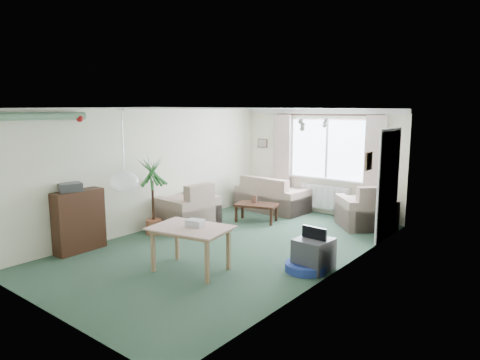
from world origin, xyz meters
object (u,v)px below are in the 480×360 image
Objects in this scene: armchair_left at (187,205)px; armchair_corner at (366,205)px; dining_table at (191,250)px; tv_cube at (314,254)px; houseplant at (153,195)px; bookshelf at (79,221)px; pet_bed at (306,267)px; sofa at (273,193)px; coffee_table at (256,213)px.

armchair_corner is at bearing 133.04° from armchair_left.
tv_cube is (1.42, 1.17, -0.09)m from dining_table.
dining_table is 1.97× the size of tv_cube.
dining_table is at bearing -25.42° from houseplant.
armchair_left is at bearing 79.65° from bookshelf.
houseplant is at bearing -177.74° from pet_bed.
armchair_corner is 4.10m from dining_table.
bookshelf is 3.94m from tv_cube.
sofa reaches higher than dining_table.
armchair_corner is at bearing 95.47° from pet_bed.
coffee_table is 0.57× the size of houseplant.
houseplant is 3.36m from pet_bed.
bookshelf is (-0.34, -2.20, 0.06)m from armchair_left.
bookshelf is at bearing 11.98° from armchair_corner.
pet_bed is at bearing 2.26° from houseplant.
armchair_corner is 3.66m from armchair_left.
pet_bed is (2.27, -1.84, -0.14)m from coffee_table.
armchair_left is 3.22m from pet_bed.
armchair_left reaches higher than coffee_table.
armchair_corner is 0.97× the size of dining_table.
coffee_table is 3.04m from dining_table.
coffee_table is (0.32, -1.09, -0.22)m from sofa.
coffee_table is 2.93m from pet_bed.
armchair_left is at bearing 78.70° from houseplant.
armchair_left is 0.68× the size of houseplant.
armchair_corner is 4.29m from houseplant.
armchair_left is 1.19× the size of coffee_table.
armchair_corner is 0.96× the size of bookshelf.
pet_bed is (1.36, 1.05, -0.26)m from dining_table.
sofa reaches higher than coffee_table.
sofa is 1.89× the size of coffee_table.
houseplant is 1.46× the size of dining_table.
dining_table is 1.73m from pet_bed.
coffee_table is at bearing 149.12° from armchair_left.
coffee_table is at bearing 69.03° from bookshelf.
sofa is 1.59× the size of bookshelf.
coffee_table is at bearing 62.76° from houseplant.
houseplant is 2.46× the size of pet_bed.
armchair_left reaches higher than armchair_corner.
tv_cube is 0.22m from pet_bed.
armchair_corner is 2.95m from pet_bed.
armchair_left is 1.00× the size of bookshelf.
bookshelf reaches higher than dining_table.
armchair_corner is 0.97× the size of armchair_left.
coffee_table is 2.29m from houseplant.
houseplant is at bearing -172.77° from tv_cube.
houseplant reaches higher than coffee_table.
dining_table reaches higher than coffee_table.
bookshelf reaches higher than sofa.
bookshelf is 2.20m from dining_table.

